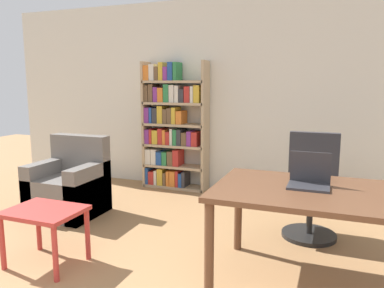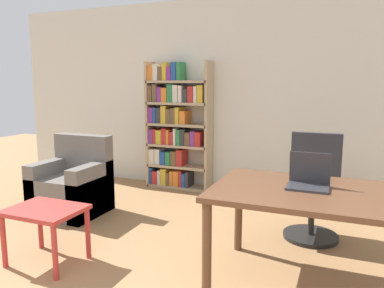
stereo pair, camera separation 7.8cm
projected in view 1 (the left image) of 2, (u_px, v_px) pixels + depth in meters
name	position (u px, v px, depth m)	size (l,w,h in m)	color
wall_back	(255.00, 97.00, 5.13)	(8.00, 0.06, 2.70)	silver
desk	(319.00, 202.00, 2.76)	(1.54, 0.97, 0.76)	brown
laptop	(309.00, 179.00, 2.83)	(0.30, 0.25, 0.26)	#2D2D33
office_chair	(311.00, 190.00, 3.78)	(0.54, 0.54, 1.04)	black
side_table_blue	(45.00, 218.00, 3.15)	(0.61, 0.48, 0.49)	#B2332D
armchair	(69.00, 188.00, 4.42)	(0.76, 0.69, 0.91)	#66605B
bookshelf	(171.00, 127.00, 5.45)	(0.96, 0.28, 1.84)	tan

